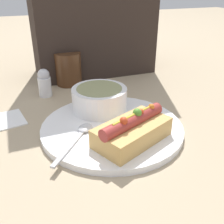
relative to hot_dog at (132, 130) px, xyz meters
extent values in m
plane|color=tan|center=(-0.01, 0.07, -0.04)|extent=(4.00, 4.00, 0.00)
cylinder|color=white|center=(-0.01, 0.07, -0.03)|extent=(0.29, 0.29, 0.01)
cube|color=tan|center=(0.00, 0.00, 0.00)|extent=(0.16, 0.12, 0.04)
cylinder|color=#9E332D|center=(0.00, 0.00, 0.02)|extent=(0.14, 0.08, 0.02)
sphere|color=#C63F1E|center=(0.02, 0.01, 0.03)|extent=(0.01, 0.01, 0.01)
sphere|color=#C63F1E|center=(-0.02, -0.01, 0.03)|extent=(0.01, 0.01, 0.01)
sphere|color=orange|center=(0.02, 0.01, 0.03)|extent=(0.01, 0.01, 0.01)
sphere|color=#518C2D|center=(0.01, 0.00, 0.03)|extent=(0.02, 0.02, 0.02)
sphere|color=orange|center=(0.05, 0.02, 0.03)|extent=(0.01, 0.01, 0.01)
cylinder|color=gold|center=(0.00, 0.00, 0.03)|extent=(0.09, 0.04, 0.01)
cylinder|color=white|center=(-0.01, 0.14, 0.00)|extent=(0.12, 0.12, 0.05)
cylinder|color=#8C8E60|center=(-0.01, 0.14, 0.02)|extent=(0.10, 0.10, 0.01)
cube|color=#B7B7BC|center=(-0.11, 0.01, -0.02)|extent=(0.08, 0.09, 0.00)
ellipsoid|color=#B7B7BC|center=(-0.07, 0.07, -0.02)|extent=(0.04, 0.04, 0.01)
cylinder|color=#4C2D19|center=(-0.03, 0.36, 0.01)|extent=(0.07, 0.07, 0.09)
cylinder|color=silver|center=(-0.11, 0.29, -0.01)|extent=(0.03, 0.03, 0.05)
sphere|color=silver|center=(-0.11, 0.29, 0.02)|extent=(0.03, 0.03, 0.03)
camera|label=1|loc=(-0.18, -0.36, 0.24)|focal=42.00mm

